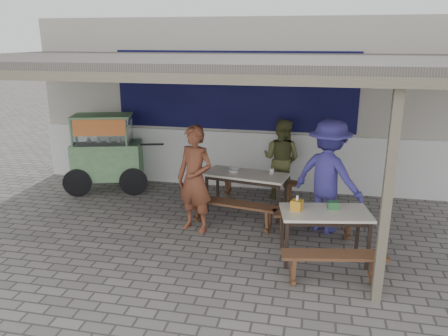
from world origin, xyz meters
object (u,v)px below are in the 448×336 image
patron_wall_side (281,159)px  bench_right_wall (315,219)px  tissue_box (297,205)px  bench_left_wall (258,183)px  donation_box (334,205)px  condiment_bowl (234,171)px  patron_street_side (195,179)px  table_right (325,217)px  bench_left_street (232,208)px  condiment_jar (272,171)px  vendor_cart (106,150)px  bench_right_street (334,262)px  table_left (246,178)px  patron_right_table (328,176)px

patron_wall_side → bench_right_wall: bearing=132.9°
bench_right_wall → tissue_box: (-0.27, -0.70, 0.49)m
bench_left_wall → patron_wall_side: size_ratio=0.99×
bench_right_wall → bench_left_wall: bearing=115.3°
donation_box → condiment_bowl: (-1.72, 1.46, -0.03)m
patron_street_side → tissue_box: patron_street_side is taller
patron_wall_side → table_right: bearing=130.0°
bench_left_street → condiment_bowl: condiment_bowl is taller
bench_left_wall → donation_box: size_ratio=9.91×
donation_box → condiment_jar: (-1.05, 1.54, -0.01)m
patron_wall_side → bench_left_wall: bearing=48.1°
vendor_cart → condiment_bowl: bearing=-27.6°
bench_right_street → condiment_bowl: (-1.73, 2.26, 0.44)m
condiment_bowl → bench_right_street: bearing=-52.5°
bench_left_wall → condiment_bowl: bearing=-108.7°
vendor_cart → patron_street_side: bearing=-49.3°
bench_right_street → condiment_jar: 2.61m
table_left → bench_left_wall: size_ratio=0.98×
bench_right_street → bench_left_wall: bearing=104.9°
bench_left_street → condiment_bowl: (-0.11, 0.75, 0.44)m
bench_right_wall → tissue_box: bearing=-121.9°
bench_left_wall → patron_wall_side: (0.42, 0.21, 0.46)m
patron_right_table → condiment_jar: patron_right_table is taller
vendor_cart → tissue_box: vendor_cart is taller
table_left → tissue_box: tissue_box is taller
bench_left_wall → bench_right_wall: bearing=-44.2°
table_right → bench_right_street: bearing=-90.0°
table_right → condiment_jar: condiment_jar is taller
vendor_cart → condiment_jar: (3.49, -0.50, -0.08)m
table_right → condiment_jar: size_ratio=15.48×
table_right → condiment_bowl: 2.26m
bench_left_street → table_right: table_right is taller
condiment_jar → condiment_bowl: (-0.67, -0.08, -0.02)m
patron_street_side → bench_left_wall: bearing=81.7°
patron_street_side → vendor_cart: bearing=165.3°
bench_right_wall → condiment_bowl: size_ratio=6.44×
bench_right_street → patron_street_side: (-2.20, 1.29, 0.55)m
vendor_cart → patron_right_table: bearing=-29.9°
bench_left_wall → condiment_bowl: (-0.35, -0.65, 0.44)m
table_left → vendor_cart: (-3.05, 0.63, 0.20)m
bench_right_wall → patron_wall_side: 1.97m
condiment_bowl → table_left: bearing=-11.7°
bench_right_street → bench_left_street: bearing=126.5°
table_right → vendor_cart: 4.93m
table_left → condiment_jar: bearing=26.1°
table_left → condiment_jar: size_ratio=17.89×
patron_street_side → condiment_jar: size_ratio=20.45×
table_right → condiment_bowl: (-1.61, 1.59, 0.11)m
bench_right_wall → patron_street_side: size_ratio=0.77×
bench_right_wall → condiment_bowl: condiment_bowl is taller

